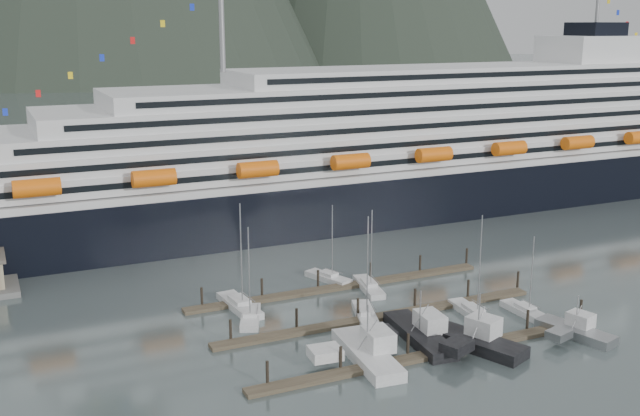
# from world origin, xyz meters

# --- Properties ---
(ground) EXTENTS (1600.00, 1600.00, 0.00)m
(ground) POSITION_xyz_m (0.00, 0.00, 0.00)
(ground) COLOR #4D5B5B
(ground) RESTS_ON ground
(cruise_ship) EXTENTS (210.00, 30.40, 50.30)m
(cruise_ship) POSITION_xyz_m (30.03, 54.94, 12.04)
(cruise_ship) COLOR black
(cruise_ship) RESTS_ON ground
(dock_near) EXTENTS (48.18, 2.28, 3.20)m
(dock_near) POSITION_xyz_m (-4.93, -9.95, 0.31)
(dock_near) COLOR #42382A
(dock_near) RESTS_ON ground
(dock_mid) EXTENTS (48.18, 2.28, 3.20)m
(dock_mid) POSITION_xyz_m (-4.93, 3.05, 0.31)
(dock_mid) COLOR #42382A
(dock_mid) RESTS_ON ground
(dock_far) EXTENTS (48.18, 2.28, 3.20)m
(dock_far) POSITION_xyz_m (-4.93, 16.05, 0.31)
(dock_far) COLOR #42382A
(dock_far) RESTS_ON ground
(sailboat_a) EXTENTS (5.43, 8.68, 13.70)m
(sailboat_a) POSITION_xyz_m (-21.38, 9.75, 0.42)
(sailboat_a) COLOR silver
(sailboat_a) RESTS_ON ground
(sailboat_b) EXTENTS (5.28, 9.67, 14.96)m
(sailboat_b) POSITION_xyz_m (-6.86, 4.01, 0.43)
(sailboat_b) COLOR silver
(sailboat_b) RESTS_ON ground
(sailboat_d) EXTENTS (3.11, 10.05, 14.91)m
(sailboat_d) POSITION_xyz_m (6.89, -1.54, 0.42)
(sailboat_d) COLOR silver
(sailboat_d) RESTS_ON ground
(sailboat_e) EXTENTS (3.60, 10.78, 15.95)m
(sailboat_e) POSITION_xyz_m (-21.36, 14.38, 0.44)
(sailboat_e) COLOR silver
(sailboat_e) RESTS_ON ground
(sailboat_f) EXTENTS (5.12, 8.51, 12.63)m
(sailboat_f) POSITION_xyz_m (-4.92, 19.99, 0.41)
(sailboat_f) COLOR silver
(sailboat_f) RESTS_ON ground
(sailboat_g) EXTENTS (4.08, 9.71, 12.99)m
(sailboat_g) POSITION_xyz_m (-1.11, 13.71, 0.40)
(sailboat_g) COLOR silver
(sailboat_g) RESTS_ON ground
(sailboat_h) EXTENTS (2.42, 8.07, 11.73)m
(sailboat_h) POSITION_xyz_m (13.75, -3.98, 0.40)
(sailboat_h) COLOR silver
(sailboat_h) RESTS_ON ground
(trawler_a) EXTENTS (10.31, 14.25, 7.70)m
(trawler_a) POSITION_xyz_m (-13.02, -7.61, 0.96)
(trawler_a) COLOR silver
(trawler_a) RESTS_ON ground
(trawler_b) EXTENTS (10.67, 12.80, 7.96)m
(trawler_b) POSITION_xyz_m (0.93, -10.48, 0.98)
(trawler_b) COLOR black
(trawler_b) RESTS_ON ground
(trawler_c) EXTENTS (10.28, 14.51, 7.27)m
(trawler_c) POSITION_xyz_m (-4.29, -5.29, 0.92)
(trawler_c) COLOR black
(trawler_c) RESTS_ON ground
(trawler_d) EXTENTS (8.34, 10.70, 6.06)m
(trawler_d) POSITION_xyz_m (14.59, -12.64, 0.81)
(trawler_d) COLOR #939598
(trawler_d) RESTS_ON ground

